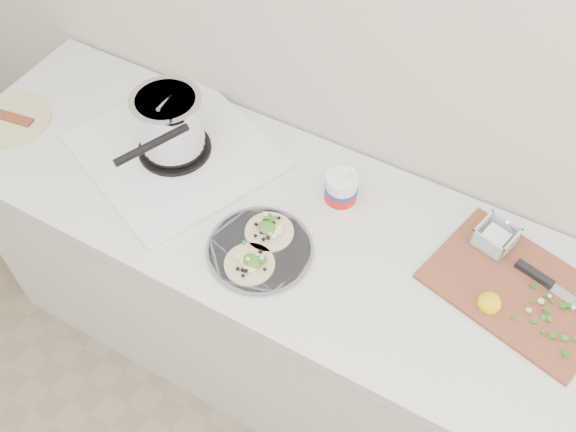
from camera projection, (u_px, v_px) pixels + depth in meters
The scene contains 6 objects.
counter at pixel (331, 319), 2.09m from camera, with size 2.44×0.66×0.90m.
stove at pixel (172, 133), 1.86m from camera, with size 0.68×0.66×0.26m.
taco_plate at pixel (260, 248), 1.69m from camera, with size 0.29×0.29×0.04m.
tub at pixel (342, 189), 1.75m from camera, with size 0.09×0.09×0.21m.
cutboard at pixel (519, 283), 1.63m from camera, with size 0.50×0.40×0.07m.
bacon_plate at pixel (11, 119), 2.00m from camera, with size 0.25×0.25×0.02m.
Camera 1 is at (0.37, 0.48, 2.31)m, focal length 40.00 mm.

